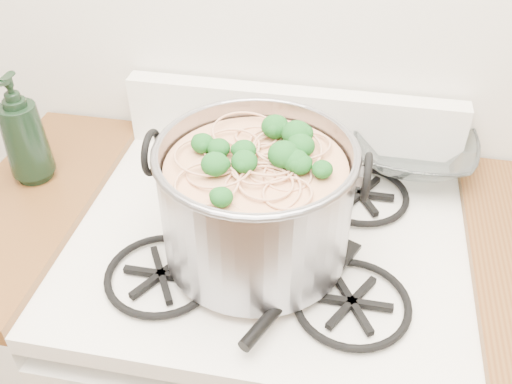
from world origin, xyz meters
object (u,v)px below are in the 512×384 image
Objects in this scene: glass_bowl at (412,156)px; bottle at (22,129)px; spatula at (326,251)px; stock_pot at (256,202)px; gas_range at (266,374)px.

glass_bowl is 0.83m from bottle.
spatula is 2.87× the size of glass_bowl.
glass_bowl is at bearing 88.52° from spatula.
bottle reaches higher than stock_pot.
glass_bowl is (0.16, 0.33, 0.00)m from spatula.
glass_bowl is (0.29, 0.34, -0.10)m from stock_pot.
bottle is at bearing 165.65° from stock_pot.
bottle reaches higher than gas_range.
bottle is (-0.51, 0.13, 0.01)m from stock_pot.
gas_range is 2.98× the size of spatula.
spatula is 0.66m from bottle.
glass_bowl is at bearing 19.27° from bottle.
gas_range is 3.83× the size of bottle.
bottle reaches higher than spatula.
spatula reaches higher than gas_range.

